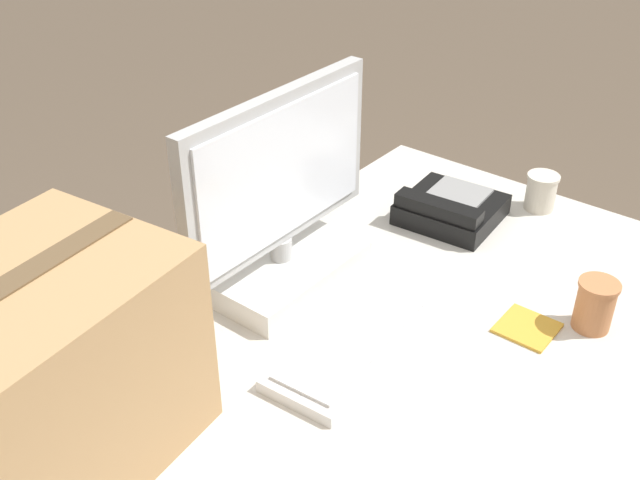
# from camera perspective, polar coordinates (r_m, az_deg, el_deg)

# --- Properties ---
(monitor) EXTENTS (0.48, 0.21, 0.39)m
(monitor) POSITION_cam_1_polar(r_m,az_deg,el_deg) (1.42, -3.05, 2.01)
(monitor) COLOR white
(monitor) RESTS_ON office_desk
(keyboard) EXTENTS (0.44, 0.18, 0.03)m
(keyboard) POSITION_cam_1_polar(r_m,az_deg,el_deg) (1.35, 3.28, -7.04)
(keyboard) COLOR silver
(keyboard) RESTS_ON office_desk
(desk_phone) EXTENTS (0.22, 0.22, 0.08)m
(desk_phone) POSITION_cam_1_polar(r_m,az_deg,el_deg) (1.70, 9.88, 2.36)
(desk_phone) COLOR black
(desk_phone) RESTS_ON office_desk
(paper_cup_left) EXTENTS (0.07, 0.07, 0.10)m
(paper_cup_left) POSITION_cam_1_polar(r_m,az_deg,el_deg) (1.44, 20.21, -4.66)
(paper_cup_left) COLOR #BC7547
(paper_cup_left) RESTS_ON office_desk
(paper_cup_right) EXTENTS (0.07, 0.07, 0.09)m
(paper_cup_right) POSITION_cam_1_polar(r_m,az_deg,el_deg) (1.79, 16.49, 3.55)
(paper_cup_right) COLOR beige
(paper_cup_right) RESTS_ON office_desk
(cardboard_box) EXTENTS (0.41, 0.34, 0.32)m
(cardboard_box) POSITION_cam_1_polar(r_m,az_deg,el_deg) (1.12, -20.33, -9.43)
(cardboard_box) COLOR tan
(cardboard_box) RESTS_ON office_desk
(sticky_note_pad) EXTENTS (0.10, 0.10, 0.01)m
(sticky_note_pad) POSITION_cam_1_polar(r_m,az_deg,el_deg) (1.42, 15.50, -6.46)
(sticky_note_pad) COLOR gold
(sticky_note_pad) RESTS_ON office_desk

